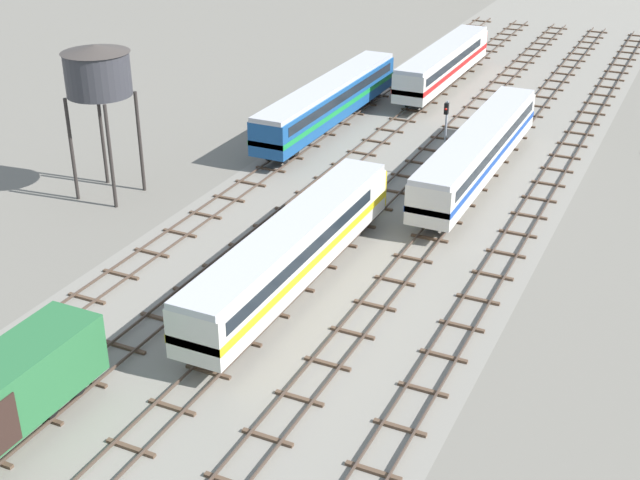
{
  "coord_description": "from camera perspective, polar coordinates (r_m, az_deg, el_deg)",
  "views": [
    {
      "loc": [
        19.0,
        9.72,
        23.46
      ],
      "look_at": [
        0.0,
        49.79,
        1.5
      ],
      "focal_mm": 47.96,
      "sensor_mm": 36.0,
      "label": 1
    }
  ],
  "objects": [
    {
      "name": "track_far_left",
      "position": [
        59.97,
        -5.36,
        3.34
      ],
      "size": [
        2.4,
        126.0,
        0.29
      ],
      "color": "#47382D",
      "rests_on": "ground"
    },
    {
      "name": "diesel_railcar_left_far",
      "position": [
        83.87,
        8.24,
        11.68
      ],
      "size": [
        2.96,
        20.5,
        3.8
      ],
      "color": "beige",
      "rests_on": "ground"
    },
    {
      "name": "track_left",
      "position": [
        57.84,
        -1.24,
        2.56
      ],
      "size": [
        2.4,
        126.0,
        0.29
      ],
      "color": "#47382D",
      "rests_on": "ground"
    },
    {
      "name": "track_centre",
      "position": [
        54.59,
        7.82,
        0.8
      ],
      "size": [
        2.4,
        126.0,
        0.29
      ],
      "color": "#47382D",
      "rests_on": "ground"
    },
    {
      "name": "track_centre_right",
      "position": [
        53.54,
        12.7,
        -0.17
      ],
      "size": [
        2.4,
        126.0,
        0.29
      ],
      "color": "#47382D",
      "rests_on": "ground"
    },
    {
      "name": "track_centre_left",
      "position": [
        56.03,
        3.16,
        1.71
      ],
      "size": [
        2.4,
        126.0,
        0.29
      ],
      "color": "#47382D",
      "rests_on": "ground"
    },
    {
      "name": "signal_post_nearest",
      "position": [
        61.39,
        8.37,
        7.24
      ],
      "size": [
        0.28,
        0.47,
        5.79
      ],
      "color": "gray",
      "rests_on": "ground"
    },
    {
      "name": "diesel_railcar_centre_left_near",
      "position": [
        46.24,
        -1.82,
        -0.48
      ],
      "size": [
        2.96,
        20.5,
        3.8
      ],
      "color": "beige",
      "rests_on": "ground"
    },
    {
      "name": "passenger_coach_far_left_midfar",
      "position": [
        71.44,
        0.61,
        9.38
      ],
      "size": [
        2.96,
        22.0,
        3.8
      ],
      "color": "#194C8C",
      "rests_on": "ground"
    },
    {
      "name": "water_tower",
      "position": [
        58.32,
        -14.63,
        10.82
      ],
      "size": [
        4.49,
        4.49,
        10.45
      ],
      "color": "#2D2826",
      "rests_on": "ground"
    },
    {
      "name": "passenger_coach_centre_mid",
      "position": [
        61.33,
        10.51,
        6.03
      ],
      "size": [
        2.96,
        22.0,
        3.8
      ],
      "color": "beige",
      "rests_on": "ground"
    },
    {
      "name": "ballast_bed",
      "position": [
        55.25,
        2.76,
        1.19
      ],
      "size": [
        23.21,
        176.0,
        0.01
      ],
      "primitive_type": "cube",
      "color": "gray",
      "rests_on": "ground"
    },
    {
      "name": "ground_plane",
      "position": [
        55.25,
        2.76,
        1.19
      ],
      "size": [
        480.0,
        480.0,
        0.0
      ],
      "primitive_type": "plane",
      "color": "slate"
    }
  ]
}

